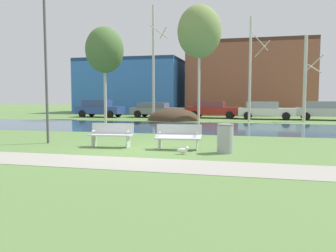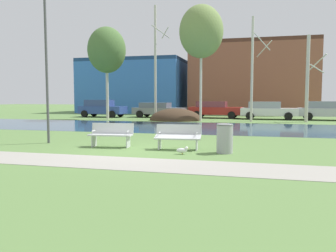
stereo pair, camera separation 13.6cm
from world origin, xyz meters
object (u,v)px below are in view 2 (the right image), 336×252
at_px(parked_van_nearest_blue, 102,108).
at_px(parked_suv_fifth_silver, 326,110).
at_px(streetlamp, 46,41).
at_px(parked_sedan_second_grey, 158,109).
at_px(bench_right, 178,136).
at_px(parked_wagon_fourth_white, 268,110).
at_px(seagull, 182,150).
at_px(parked_hatch_third_red, 215,109).
at_px(trash_bin, 225,138).
at_px(bench_left, 111,134).

xyz_separation_m(parked_van_nearest_blue, parked_suv_fifth_silver, (19.40, 0.35, -0.03)).
bearing_deg(streetlamp, parked_sedan_second_grey, 92.02).
bearing_deg(bench_right, streetlamp, 176.00).
bearing_deg(streetlamp, parked_suv_fifth_silver, 52.81).
bearing_deg(parked_suv_fifth_silver, parked_wagon_fourth_white, -179.95).
bearing_deg(parked_sedan_second_grey, streetlamp, -87.98).
relative_size(parked_van_nearest_blue, parked_sedan_second_grey, 0.91).
bearing_deg(seagull, parked_hatch_third_red, 93.67).
distance_m(trash_bin, parked_hatch_third_red, 19.44).
bearing_deg(bench_left, parked_sedan_second_grey, 100.72).
distance_m(bench_left, parked_wagon_fourth_white, 19.16).
bearing_deg(parked_van_nearest_blue, seagull, -58.16).
xyz_separation_m(bench_left, parked_sedan_second_grey, (-3.51, 18.51, 0.26)).
relative_size(seagull, parked_wagon_fourth_white, 0.09).
bearing_deg(seagull, streetlamp, 166.92).
bearing_deg(seagull, bench_right, 110.42).
bearing_deg(bench_left, parked_van_nearest_blue, 116.22).
distance_m(bench_right, streetlamp, 6.46).
bearing_deg(parked_van_nearest_blue, bench_right, -57.61).
bearing_deg(streetlamp, trash_bin, -6.14).
height_order(bench_right, parked_sedan_second_grey, parked_sedan_second_grey).
distance_m(trash_bin, parked_suv_fifth_silver, 19.63).
bearing_deg(bench_right, parked_sedan_second_grey, 108.05).
bearing_deg(bench_left, parked_wagon_fourth_white, 71.37).
relative_size(trash_bin, parked_suv_fifth_silver, 0.21).
xyz_separation_m(bench_left, parked_wagon_fourth_white, (6.12, 18.15, 0.31)).
height_order(seagull, streetlamp, streetlamp).
xyz_separation_m(bench_left, parked_suv_fifth_silver, (10.63, 18.16, 0.32)).
bearing_deg(parked_hatch_third_red, streetlamp, -103.59).
bearing_deg(parked_van_nearest_blue, parked_wagon_fourth_white, 1.32).
xyz_separation_m(seagull, parked_hatch_third_red, (-1.27, 19.85, 0.65)).
relative_size(bench_right, trash_bin, 1.71).
distance_m(bench_right, parked_sedan_second_grey, 19.47).
distance_m(trash_bin, parked_van_nearest_blue, 22.33).
relative_size(bench_left, trash_bin, 1.71).
height_order(bench_left, parked_van_nearest_blue, parked_van_nearest_blue).
bearing_deg(parked_sedan_second_grey, bench_left, -79.28).
bearing_deg(bench_right, trash_bin, -13.00).
distance_m(streetlamp, parked_van_nearest_blue, 18.68).
bearing_deg(streetlamp, seagull, -13.08).
relative_size(seagull, parked_suv_fifth_silver, 0.09).
relative_size(streetlamp, parked_van_nearest_blue, 1.41).
xyz_separation_m(parked_van_nearest_blue, parked_wagon_fourth_white, (14.89, 0.34, -0.05)).
distance_m(parked_hatch_third_red, parked_wagon_fourth_white, 4.57).
height_order(seagull, parked_wagon_fourth_white, parked_wagon_fourth_white).
height_order(seagull, parked_hatch_third_red, parked_hatch_third_red).
relative_size(bench_left, parked_wagon_fourth_white, 0.35).
bearing_deg(parked_wagon_fourth_white, parked_suv_fifth_silver, 0.05).
distance_m(bench_left, seagull, 3.06).
relative_size(parked_sedan_second_grey, parked_suv_fifth_silver, 1.04).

